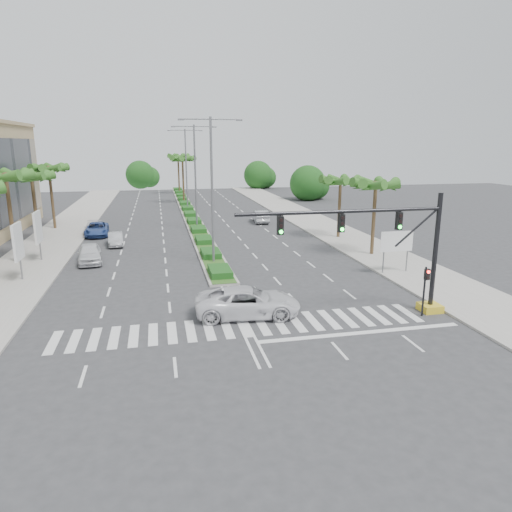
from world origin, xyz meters
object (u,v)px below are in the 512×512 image
Objects in this scene: car_parked_d at (93,228)px; car_parked_a at (90,253)px; car_parked_c at (97,229)px; car_right at (260,216)px; car_parked_b at (116,239)px; car_crossing at (248,302)px.

car_parked_a is at bearing -85.09° from car_parked_d.
car_parked_a reaches higher than car_parked_c.
car_right is at bearing 35.13° from car_parked_a.
car_crossing is at bearing -72.21° from car_parked_b.
car_parked_a reaches higher than car_parked_b.
car_right is (20.23, 3.41, 0.16)m from car_parked_d.
car_parked_b is 7.60m from car_parked_d.
car_parked_a is 12.21m from car_parked_c.
car_parked_c is (-2.42, 5.60, 0.08)m from car_parked_b.
car_parked_b is 0.90× the size of car_parked_d.
car_crossing is at bearing -61.25° from car_parked_a.
car_crossing is (12.24, -28.60, 0.22)m from car_parked_d.
car_crossing reaches higher than car_parked_d.
car_parked_a is at bearing 42.03° from car_crossing.
car_parked_a reaches higher than car_right.
car_parked_b is 23.51m from car_crossing.
car_crossing reaches higher than car_right.
car_parked_a is 25.32m from car_right.
car_crossing is (11.63, -27.23, 0.13)m from car_parked_c.
car_parked_d is at bearing 110.04° from car_parked_c.
car_right reaches higher than car_parked_d.
car_parked_b is 20.09m from car_right.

